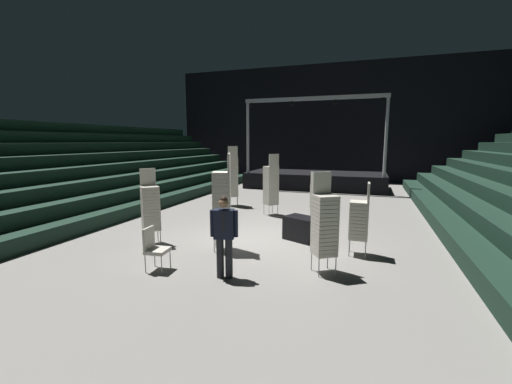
% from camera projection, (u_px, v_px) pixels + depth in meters
% --- Properties ---
extents(ground_plane, '(22.00, 30.00, 0.10)m').
position_uv_depth(ground_plane, '(256.00, 240.00, 9.49)').
color(ground_plane, slate).
extents(arena_end_wall, '(22.00, 0.30, 8.00)m').
position_uv_depth(arena_end_wall, '(326.00, 123.00, 22.88)').
color(arena_end_wall, black).
rests_on(arena_end_wall, ground_plane).
extents(bleacher_bank_left, '(6.00, 24.00, 3.60)m').
position_uv_depth(bleacher_bank_left, '(70.00, 166.00, 12.72)').
color(bleacher_bank_left, black).
rests_on(bleacher_bank_left, ground_plane).
extents(stage_riser, '(7.99, 3.50, 5.13)m').
position_uv_depth(stage_riser, '(315.00, 179.00, 19.58)').
color(stage_riser, black).
rests_on(stage_riser, ground_plane).
extents(man_with_tie, '(0.57, 0.33, 1.70)m').
position_uv_depth(man_with_tie, '(224.00, 232.00, 6.59)').
color(man_with_tie, black).
rests_on(man_with_tie, ground_plane).
extents(chair_stack_front_left, '(0.45, 0.45, 1.79)m').
position_uv_depth(chair_stack_front_left, '(359.00, 219.00, 7.95)').
color(chair_stack_front_left, '#B2B5BA').
rests_on(chair_stack_front_left, ground_plane).
extents(chair_stack_front_right, '(0.61, 0.61, 2.14)m').
position_uv_depth(chair_stack_front_right, '(325.00, 224.00, 6.82)').
color(chair_stack_front_right, '#B2B5BA').
rests_on(chair_stack_front_right, ground_plane).
extents(chair_stack_mid_left, '(0.62, 0.62, 2.05)m').
position_uv_depth(chair_stack_mid_left, '(150.00, 207.00, 8.76)').
color(chair_stack_mid_left, '#B2B5BA').
rests_on(chair_stack_mid_left, ground_plane).
extents(chair_stack_mid_right, '(0.57, 0.57, 2.48)m').
position_uv_depth(chair_stack_mid_right, '(222.00, 203.00, 8.27)').
color(chair_stack_mid_right, '#B2B5BA').
rests_on(chair_stack_mid_right, ground_plane).
extents(chair_stack_mid_centre, '(0.62, 0.62, 1.71)m').
position_uv_depth(chair_stack_mid_centre, '(318.00, 196.00, 11.56)').
color(chair_stack_mid_centre, '#B2B5BA').
rests_on(chair_stack_mid_centre, ground_plane).
extents(chair_stack_rear_left, '(0.62, 0.62, 2.31)m').
position_uv_depth(chair_stack_rear_left, '(271.00, 185.00, 12.27)').
color(chair_stack_rear_left, '#B2B5BA').
rests_on(chair_stack_rear_left, ground_plane).
extents(chair_stack_rear_right, '(0.59, 0.59, 2.56)m').
position_uv_depth(chair_stack_rear_right, '(233.00, 176.00, 14.06)').
color(chair_stack_rear_right, '#B2B5BA').
rests_on(chair_stack_rear_right, ground_plane).
extents(equipment_road_case, '(1.07, 0.92, 0.67)m').
position_uv_depth(equipment_road_case, '(301.00, 228.00, 9.24)').
color(equipment_road_case, black).
rests_on(equipment_road_case, ground_plane).
extents(loose_chair_near_man, '(0.49, 0.49, 0.95)m').
position_uv_depth(loose_chair_near_man, '(154.00, 246.00, 7.04)').
color(loose_chair_near_man, '#B2B5BA').
rests_on(loose_chair_near_man, ground_plane).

